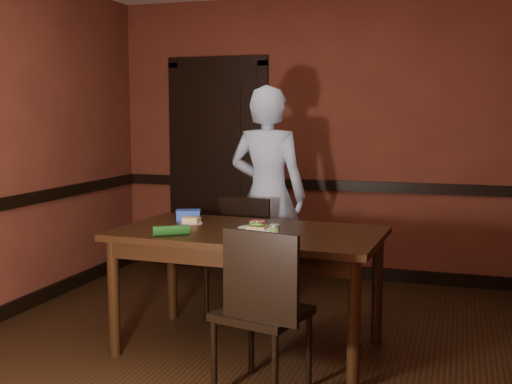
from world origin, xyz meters
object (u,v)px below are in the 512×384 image
Objects in this scene: chair_far at (239,260)px; sauce_jar at (275,231)px; cheese_saucer at (192,221)px; food_tub at (188,215)px; person at (268,195)px; sandwich_plate at (258,228)px; chair_near at (262,310)px; dining_table at (249,290)px.

sauce_jar is (0.50, -0.76, 0.40)m from chair_far.
sauce_jar is at bearing -21.77° from cheese_saucer.
chair_far reaches higher than food_tub.
person is 1.15m from sandwich_plate.
sauce_jar is at bearing -68.70° from chair_near.
chair_far is at bearing 119.79° from sandwich_plate.
chair_far is 1.34m from chair_near.
sauce_jar is 0.38× the size of food_tub.
sauce_jar reaches higher than food_tub.
dining_table is 0.65m from chair_far.
chair_near is at bearing -67.98° from food_tub.
chair_near reaches higher than sandwich_plate.
food_tub is at bearing -32.63° from chair_near.
sauce_jar is 0.52× the size of cheese_saucer.
person is (-0.49, 1.75, 0.42)m from chair_near.
person reaches higher than food_tub.
cheese_saucer is at bearing 168.97° from sandwich_plate.
sauce_jar reaches higher than dining_table.
sauce_jar is (0.17, -0.17, 0.02)m from sandwich_plate.
cheese_saucer is at bearing -80.54° from food_tub.
sandwich_plate reaches higher than cheese_saucer.
person is (0.07, 0.53, 0.45)m from chair_far.
sandwich_plate is at bearing 4.56° from dining_table.
person is at bearing 75.99° from cheese_saucer.
person is at bearing 102.59° from dining_table.
dining_table is at bearing -46.28° from food_tub.
chair_far reaches higher than dining_table.
chair_far is at bearing 29.65° from food_tub.
person reaches higher than cheese_saucer.
sandwich_plate is at bearing 134.10° from sauce_jar.
cheese_saucer is at bearing -104.32° from chair_far.
cheese_saucer is at bearing 169.53° from dining_table.
cheese_saucer is at bearing 80.68° from person.
chair_far is 0.58m from food_tub.
sauce_jar is at bearing 113.17° from person.
chair_near is at bearing -44.42° from cheese_saucer.
dining_table is at bearing -12.71° from cheese_saucer.
sandwich_plate is (-0.23, 0.63, 0.35)m from chair_near.
food_tub reaches higher than cheese_saucer.
dining_table is at bearing 143.11° from sauce_jar.
sauce_jar is 0.74m from cheese_saucer.
food_tub is (-0.34, -0.87, -0.05)m from person.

